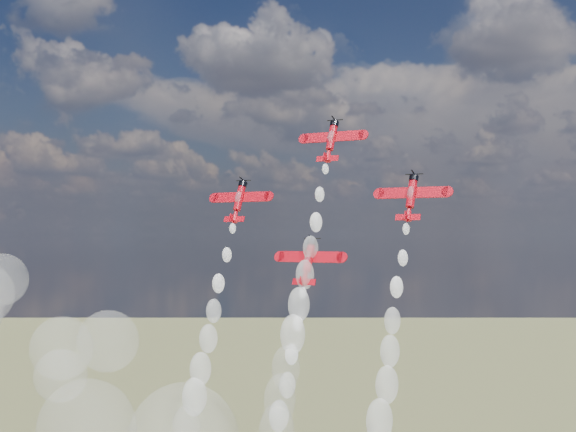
% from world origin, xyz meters
% --- Properties ---
extents(plane_lead, '(11.07, 5.21, 7.49)m').
position_xyz_m(plane_lead, '(2.52, 25.47, 119.74)').
color(plane_lead, red).
rests_on(plane_lead, ground).
extents(plane_left, '(11.07, 5.21, 7.49)m').
position_xyz_m(plane_left, '(-13.01, 21.20, 109.74)').
color(plane_left, red).
rests_on(plane_left, ground).
extents(plane_right, '(11.07, 5.21, 7.49)m').
position_xyz_m(plane_right, '(18.05, 21.20, 109.74)').
color(plane_right, red).
rests_on(plane_right, ground).
extents(plane_slot, '(11.07, 5.21, 7.49)m').
position_xyz_m(plane_slot, '(2.52, 16.94, 99.74)').
color(plane_slot, red).
rests_on(plane_slot, ground).
extents(smoke_trail_lead, '(5.21, 21.47, 47.30)m').
position_xyz_m(smoke_trail_lead, '(2.28, 8.77, 79.98)').
color(smoke_trail_lead, white).
rests_on(smoke_trail_lead, plane_lead).
extents(drifted_smoke_cloud, '(68.47, 33.99, 53.99)m').
position_xyz_m(drifted_smoke_cloud, '(-47.22, 27.91, 66.34)').
color(drifted_smoke_cloud, white).
rests_on(drifted_smoke_cloud, ground).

